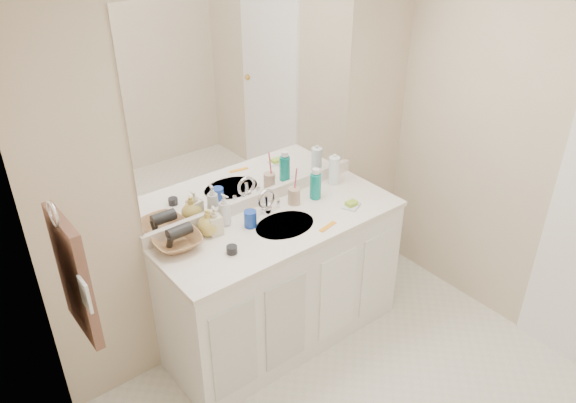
# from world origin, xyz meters

# --- Properties ---
(wall_back) EXTENTS (2.60, 0.02, 2.40)m
(wall_back) POSITION_xyz_m (0.00, 1.30, 1.20)
(wall_back) COLOR beige
(wall_back) RESTS_ON floor
(vanity_cabinet) EXTENTS (1.50, 0.55, 0.85)m
(vanity_cabinet) POSITION_xyz_m (0.00, 1.02, 0.42)
(vanity_cabinet) COLOR white
(vanity_cabinet) RESTS_ON floor
(countertop) EXTENTS (1.52, 0.57, 0.03)m
(countertop) POSITION_xyz_m (0.00, 1.02, 0.86)
(countertop) COLOR white
(countertop) RESTS_ON vanity_cabinet
(backsplash) EXTENTS (1.52, 0.03, 0.08)m
(backsplash) POSITION_xyz_m (0.00, 1.29, 0.92)
(backsplash) COLOR white
(backsplash) RESTS_ON countertop
(sink_basin) EXTENTS (0.37, 0.37, 0.02)m
(sink_basin) POSITION_xyz_m (0.00, 1.00, 0.87)
(sink_basin) COLOR beige
(sink_basin) RESTS_ON countertop
(faucet) EXTENTS (0.02, 0.02, 0.11)m
(faucet) POSITION_xyz_m (0.00, 1.18, 0.94)
(faucet) COLOR silver
(faucet) RESTS_ON countertop
(mirror) EXTENTS (1.48, 0.01, 1.20)m
(mirror) POSITION_xyz_m (0.00, 1.29, 1.56)
(mirror) COLOR white
(mirror) RESTS_ON wall_back
(blue_mug) EXTENTS (0.09, 0.09, 0.10)m
(blue_mug) POSITION_xyz_m (-0.16, 1.12, 0.93)
(blue_mug) COLOR #173BA2
(blue_mug) RESTS_ON countertop
(tan_cup) EXTENTS (0.08, 0.08, 0.10)m
(tan_cup) POSITION_xyz_m (0.20, 1.16, 0.93)
(tan_cup) COLOR tan
(tan_cup) RESTS_ON countertop
(toothbrush) EXTENTS (0.01, 0.04, 0.19)m
(toothbrush) POSITION_xyz_m (0.21, 1.16, 1.03)
(toothbrush) COLOR #D9395B
(toothbrush) RESTS_ON tan_cup
(mouthwash_bottle) EXTENTS (0.09, 0.09, 0.16)m
(mouthwash_bottle) POSITION_xyz_m (0.34, 1.13, 0.96)
(mouthwash_bottle) COLOR #0A8074
(mouthwash_bottle) RESTS_ON countertop
(clear_pump_bottle) EXTENTS (0.07, 0.07, 0.19)m
(clear_pump_bottle) POSITION_xyz_m (0.56, 1.20, 0.97)
(clear_pump_bottle) COLOR white
(clear_pump_bottle) RESTS_ON countertop
(soap_dish) EXTENTS (0.13, 0.12, 0.01)m
(soap_dish) POSITION_xyz_m (0.44, 0.91, 0.89)
(soap_dish) COLOR silver
(soap_dish) RESTS_ON countertop
(green_soap) EXTENTS (0.07, 0.05, 0.02)m
(green_soap) POSITION_xyz_m (0.44, 0.91, 0.90)
(green_soap) COLOR #92BD2E
(green_soap) RESTS_ON soap_dish
(orange_comb) EXTENTS (0.13, 0.05, 0.01)m
(orange_comb) POSITION_xyz_m (0.18, 0.83, 0.88)
(orange_comb) COLOR orange
(orange_comb) RESTS_ON countertop
(dark_jar) EXTENTS (0.08, 0.08, 0.04)m
(dark_jar) POSITION_xyz_m (-0.39, 0.96, 0.90)
(dark_jar) COLOR black
(dark_jar) RESTS_ON countertop
(soap_bottle_white) EXTENTS (0.09, 0.09, 0.20)m
(soap_bottle_white) POSITION_xyz_m (-0.27, 1.22, 0.98)
(soap_bottle_white) COLOR silver
(soap_bottle_white) RESTS_ON countertop
(soap_bottle_cream) EXTENTS (0.09, 0.09, 0.17)m
(soap_bottle_cream) POSITION_xyz_m (-0.36, 1.18, 0.97)
(soap_bottle_cream) COLOR beige
(soap_bottle_cream) RESTS_ON countertop
(soap_bottle_yellow) EXTENTS (0.15, 0.15, 0.16)m
(soap_bottle_yellow) POSITION_xyz_m (-0.40, 1.20, 0.96)
(soap_bottle_yellow) COLOR gold
(soap_bottle_yellow) RESTS_ON countertop
(wicker_basket) EXTENTS (0.29, 0.29, 0.06)m
(wicker_basket) POSITION_xyz_m (-0.59, 1.20, 0.91)
(wicker_basket) COLOR brown
(wicker_basket) RESTS_ON countertop
(hair_dryer) EXTENTS (0.14, 0.07, 0.07)m
(hair_dryer) POSITION_xyz_m (-0.57, 1.20, 0.97)
(hair_dryer) COLOR black
(hair_dryer) RESTS_ON wicker_basket
(towel_ring) EXTENTS (0.01, 0.11, 0.11)m
(towel_ring) POSITION_xyz_m (-1.27, 0.77, 1.55)
(towel_ring) COLOR silver
(towel_ring) RESTS_ON wall_left
(hand_towel) EXTENTS (0.04, 0.32, 0.55)m
(hand_towel) POSITION_xyz_m (-1.25, 0.77, 1.25)
(hand_towel) COLOR #4D3329
(hand_towel) RESTS_ON towel_ring
(switch_plate) EXTENTS (0.01, 0.08, 0.13)m
(switch_plate) POSITION_xyz_m (-1.27, 0.57, 1.30)
(switch_plate) COLOR white
(switch_plate) RESTS_ON wall_left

